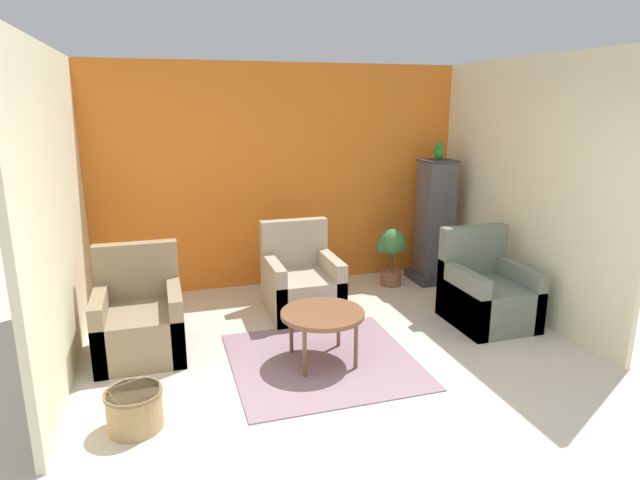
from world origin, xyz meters
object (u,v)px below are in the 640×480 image
(armchair_left, at_px, (140,322))
(parrot, at_px, (439,151))
(armchair_right, at_px, (487,295))
(birdcage, at_px, (435,225))
(coffee_table, at_px, (323,316))
(armchair_middle, at_px, (301,285))
(wicker_basket, at_px, (135,408))
(potted_plant, at_px, (391,250))

(armchair_left, bearing_deg, parrot, 17.04)
(armchair_left, relative_size, parrot, 4.39)
(armchair_right, xyz_separation_m, birdcage, (0.15, 1.42, 0.43))
(coffee_table, xyz_separation_m, armchair_middle, (0.13, 1.21, -0.13))
(armchair_right, bearing_deg, armchair_left, 174.76)
(parrot, bearing_deg, armchair_right, -96.01)
(parrot, xyz_separation_m, wicker_basket, (-3.63, -2.35, -1.51))
(armchair_right, height_order, armchair_middle, same)
(armchair_left, bearing_deg, armchair_right, -5.24)
(potted_plant, bearing_deg, wicker_basket, -142.60)
(parrot, bearing_deg, coffee_table, -139.32)
(armchair_right, height_order, birdcage, birdcage)
(coffee_table, height_order, armchair_middle, armchair_middle)
(armchair_middle, bearing_deg, wicker_basket, -133.59)
(armchair_right, relative_size, wicker_basket, 2.42)
(wicker_basket, bearing_deg, armchair_middle, 46.41)
(armchair_right, xyz_separation_m, potted_plant, (-0.46, 1.39, 0.16))
(armchair_middle, xyz_separation_m, parrot, (1.93, 0.55, 1.36))
(parrot, bearing_deg, armchair_left, -162.96)
(wicker_basket, bearing_deg, parrot, 32.87)
(armchair_middle, height_order, birdcage, birdcage)
(birdcage, distance_m, potted_plant, 0.67)
(parrot, relative_size, potted_plant, 0.30)
(coffee_table, height_order, armchair_left, armchair_left)
(armchair_right, bearing_deg, coffee_table, -169.75)
(coffee_table, distance_m, birdcage, 2.73)
(birdcage, bearing_deg, wicker_basket, -147.15)
(armchair_left, height_order, wicker_basket, armchair_left)
(armchair_right, bearing_deg, parrot, 83.99)
(birdcage, height_order, wicker_basket, birdcage)
(coffee_table, xyz_separation_m, wicker_basket, (-1.58, -0.58, -0.27))
(armchair_left, xyz_separation_m, birdcage, (3.61, 1.10, 0.43))
(birdcage, xyz_separation_m, potted_plant, (-0.61, -0.04, -0.27))
(birdcage, height_order, parrot, parrot)
(birdcage, bearing_deg, armchair_right, -96.02)
(armchair_right, xyz_separation_m, wicker_basket, (-3.48, -0.92, -0.15))
(coffee_table, relative_size, armchair_left, 0.76)
(coffee_table, height_order, armchair_right, armchair_right)
(armchair_middle, relative_size, birdcage, 0.62)
(birdcage, bearing_deg, parrot, 90.00)
(armchair_left, xyz_separation_m, armchair_right, (3.46, -0.32, 0.00))
(potted_plant, height_order, wicker_basket, potted_plant)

